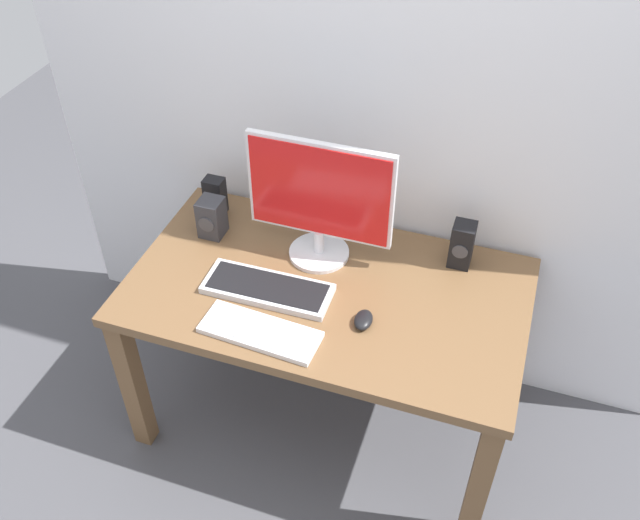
% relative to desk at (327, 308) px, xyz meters
% --- Properties ---
extents(ground_plane, '(6.00, 6.00, 0.00)m').
position_rel_desk_xyz_m(ground_plane, '(0.00, 0.00, -0.61)').
color(ground_plane, '#4C4C51').
extents(wall_back, '(2.56, 0.04, 3.00)m').
position_rel_desk_xyz_m(wall_back, '(0.00, 0.43, 0.89)').
color(wall_back, silver).
rests_on(wall_back, ground_plane).
extents(desk, '(1.37, 0.78, 0.71)m').
position_rel_desk_xyz_m(desk, '(0.00, 0.00, 0.00)').
color(desk, brown).
rests_on(desk, ground_plane).
extents(monitor, '(0.52, 0.22, 0.46)m').
position_rel_desk_xyz_m(monitor, '(-0.08, 0.16, 0.35)').
color(monitor, silver).
rests_on(monitor, desk).
extents(keyboard_primary, '(0.44, 0.17, 0.03)m').
position_rel_desk_xyz_m(keyboard_primary, '(-0.19, -0.08, 0.12)').
color(keyboard_primary, silver).
rests_on(keyboard_primary, desk).
extents(keyboard_secondary, '(0.40, 0.17, 0.02)m').
position_rel_desk_xyz_m(keyboard_secondary, '(-0.13, -0.27, 0.11)').
color(keyboard_secondary, silver).
rests_on(keyboard_secondary, desk).
extents(mouse, '(0.06, 0.09, 0.03)m').
position_rel_desk_xyz_m(mouse, '(0.17, -0.12, 0.12)').
color(mouse, black).
rests_on(mouse, desk).
extents(speaker_right, '(0.08, 0.08, 0.17)m').
position_rel_desk_xyz_m(speaker_right, '(0.41, 0.27, 0.19)').
color(speaker_right, black).
rests_on(speaker_right, desk).
extents(speaker_left, '(0.09, 0.09, 0.15)m').
position_rel_desk_xyz_m(speaker_left, '(-0.50, 0.14, 0.18)').
color(speaker_left, '#333338').
rests_on(speaker_left, desk).
extents(audio_controller, '(0.08, 0.07, 0.15)m').
position_rel_desk_xyz_m(audio_controller, '(-0.54, 0.27, 0.18)').
color(audio_controller, black).
rests_on(audio_controller, desk).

